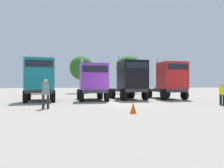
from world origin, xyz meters
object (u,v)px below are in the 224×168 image
Objects in this scene: semi_truck_black at (130,80)px; visitor_in_hivis at (222,92)px; semi_truck_red at (169,80)px; traffic_cone_near at (133,108)px; semi_truck_teal at (40,79)px; visitor_with_camera at (46,92)px; semi_truck_purple at (93,82)px.

visitor_in_hivis is at bearing 28.64° from semi_truck_black.
semi_truck_red reaches higher than traffic_cone_near.
traffic_cone_near is at bearing 25.48° from semi_truck_teal.
visitor_in_hivis is (13.10, -6.63, -1.02)m from semi_truck_teal.
semi_truck_teal is at bearing -87.37° from semi_truck_red.
semi_truck_black is 10.47m from visitor_with_camera.
semi_truck_black is at bearing -91.70° from semi_truck_red.
semi_truck_teal is 4.69m from semi_truck_purple.
semi_truck_black reaches higher than semi_truck_red.
visitor_in_hivis is 8.21m from traffic_cone_near.
semi_truck_red is (12.64, 0.70, -0.02)m from semi_truck_teal.
visitor_with_camera is 5.66m from traffic_cone_near.
visitor_with_camera is 3.16× the size of traffic_cone_near.
semi_truck_purple is 9.89m from traffic_cone_near.
semi_truck_teal is at bearing 11.80° from visitor_with_camera.
visitor_in_hivis is at bearing 59.01° from semi_truck_teal.
semi_truck_purple reaches higher than visitor_in_hivis.
traffic_cone_near is (5.49, -9.67, -1.67)m from semi_truck_teal.
semi_truck_purple is at bearing -86.14° from semi_truck_red.
semi_truck_black is at bearing 101.27° from semi_truck_purple.
semi_truck_purple is at bearing 94.74° from traffic_cone_near.
semi_truck_black reaches higher than visitor_with_camera.
semi_truck_purple is 7.98m from semi_truck_red.
visitor_in_hivis is 2.82× the size of traffic_cone_near.
traffic_cone_near is at bearing -122.31° from visitor_with_camera.
visitor_in_hivis is 12.16m from visitor_with_camera.
semi_truck_purple is 7.51m from visitor_with_camera.
semi_truck_red is 12.69m from traffic_cone_near.
traffic_cone_near is (0.81, -9.75, -1.45)m from semi_truck_purple.
semi_truck_teal is 0.97× the size of semi_truck_purple.
visitor_in_hivis is at bearing 3.09° from semi_truck_red.
semi_truck_purple is at bearing -26.62° from visitor_with_camera.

